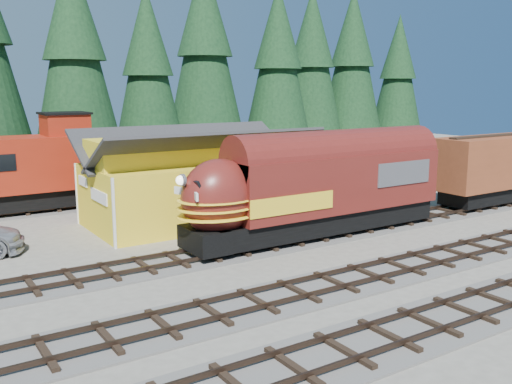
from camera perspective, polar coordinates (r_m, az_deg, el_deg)
ground at (r=24.25m, az=5.94°, el=-7.67°), size 120.00×120.00×0.00m
track_siding at (r=33.73m, az=14.94°, el=-2.67°), size 68.00×3.20×0.33m
track_main_south at (r=30.19m, az=23.42°, el=-4.73°), size 68.00×3.20×0.33m
depot at (r=32.20m, az=-5.79°, el=2.29°), size 12.80×7.00×5.30m
conifer_backdrop at (r=46.61m, az=-10.91°, el=13.71°), size 79.41×22.31×17.43m
locomotive at (r=28.46m, az=5.55°, el=0.06°), size 14.98×2.98×4.07m
caboose at (r=37.11m, az=-19.84°, el=2.44°), size 10.67×3.09×5.55m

